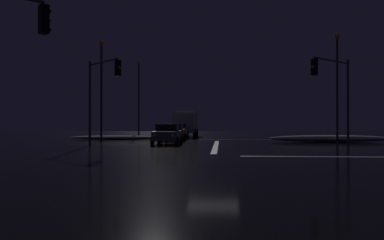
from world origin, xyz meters
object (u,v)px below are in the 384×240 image
at_px(traffic_signal_ne, 334,84).
at_px(streetlamp_right_near, 337,80).
at_px(traffic_signal_nw, 101,85).
at_px(streetlamp_left_near, 101,83).
at_px(sedan_silver, 178,131).
at_px(sedan_red, 173,132).
at_px(box_truck, 186,122).
at_px(streetlamp_left_far, 139,93).
at_px(sedan_gray, 167,134).

height_order(traffic_signal_ne, streetlamp_right_near, streetlamp_right_near).
distance_m(traffic_signal_nw, streetlamp_left_near, 6.76).
height_order(sedan_silver, traffic_signal_ne, traffic_signal_ne).
height_order(sedan_red, box_truck, box_truck).
relative_size(box_truck, streetlamp_right_near, 0.91).
height_order(traffic_signal_ne, streetlamp_left_far, streetlamp_left_far).
relative_size(sedan_silver, streetlamp_left_far, 0.46).
bearing_deg(box_truck, sedan_silver, -91.94).
bearing_deg(traffic_signal_ne, sedan_gray, 166.60).
distance_m(sedan_red, streetlamp_right_near, 15.01).
relative_size(streetlamp_left_far, streetlamp_right_near, 1.04).
bearing_deg(streetlamp_right_near, sedan_silver, 151.04).
bearing_deg(streetlamp_left_near, sedan_gray, -30.18).
height_order(sedan_gray, streetlamp_right_near, streetlamp_right_near).
bearing_deg(streetlamp_left_far, sedan_gray, -72.19).
bearing_deg(streetlamp_left_far, streetlamp_left_near, -90.00).
relative_size(sedan_red, streetlamp_left_near, 0.49).
xyz_separation_m(box_truck, streetlamp_left_far, (-6.12, 0.98, 3.75)).
distance_m(sedan_red, streetlamp_left_near, 7.84).
bearing_deg(streetlamp_left_near, sedan_red, 22.65).
height_order(box_truck, streetlamp_left_near, streetlamp_left_near).
height_order(sedan_gray, traffic_signal_nw, traffic_signal_nw).
bearing_deg(streetlamp_left_near, box_truck, 67.84).
bearing_deg(sedan_red, traffic_signal_ne, -36.64).
bearing_deg(traffic_signal_nw, streetlamp_left_far, 94.91).
bearing_deg(sedan_gray, streetlamp_right_near, 14.88).
distance_m(sedan_red, sedan_silver, 5.39).
bearing_deg(box_truck, sedan_gray, -89.38).
bearing_deg(sedan_silver, traffic_signal_ne, -49.53).
bearing_deg(sedan_red, streetlamp_left_far, 114.14).
xyz_separation_m(streetlamp_left_near, streetlamp_left_far, (-0.00, 16.00, 0.34)).
height_order(sedan_red, traffic_signal_ne, traffic_signal_ne).
bearing_deg(sedan_gray, box_truck, 90.62).
distance_m(box_truck, streetlamp_right_near, 20.86).
relative_size(sedan_red, box_truck, 0.52).
xyz_separation_m(sedan_red, sedan_silver, (-0.16, 5.38, 0.00)).
distance_m(sedan_silver, streetlamp_left_far, 11.03).
bearing_deg(sedan_silver, streetlamp_right_near, -28.96).
xyz_separation_m(sedan_gray, traffic_signal_ne, (11.84, -2.82, 3.47)).
bearing_deg(traffic_signal_nw, sedan_red, 65.31).
height_order(sedan_silver, traffic_signal_nw, traffic_signal_nw).
xyz_separation_m(sedan_gray, sedan_red, (-0.28, 6.20, 0.00)).
bearing_deg(traffic_signal_nw, streetlamp_left_near, 106.69).
height_order(traffic_signal_ne, streetlamp_left_near, streetlamp_left_near).
relative_size(sedan_gray, traffic_signal_nw, 0.69).
distance_m(sedan_silver, box_truck, 7.18).
xyz_separation_m(sedan_silver, streetlamp_right_near, (14.28, -7.90, 4.45)).
bearing_deg(sedan_gray, sedan_red, 92.59).
relative_size(box_truck, traffic_signal_nw, 1.32).
xyz_separation_m(traffic_signal_nw, streetlamp_right_near, (18.23, 6.43, 0.93)).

